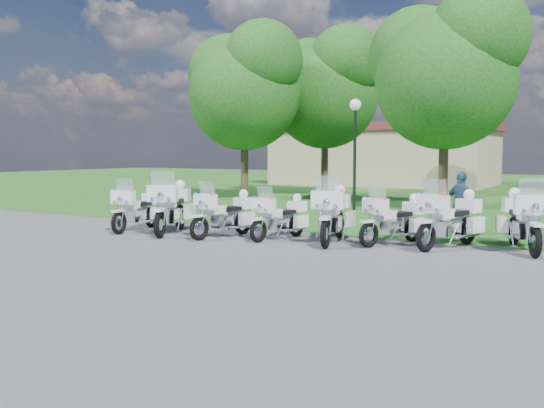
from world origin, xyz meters
The scene contains 16 objects.
ground centered at (0.00, 0.00, 0.00)m, with size 100.00×100.00×0.00m, color #505055.
grass_lawn centered at (0.00, 27.00, 0.00)m, with size 100.00×48.00×0.01m, color #23561B.
motorcycle_0 centered at (-3.76, 1.12, 0.64)m, with size 0.97×2.27×1.53m.
motorcycle_1 centered at (-2.55, 1.17, 0.74)m, with size 1.49×2.48×1.77m.
motorcycle_2 centered at (-0.82, 1.28, 0.63)m, with size 1.00×2.22×1.50m.
motorcycle_3 centered at (0.67, 1.68, 0.59)m, with size 0.95×2.07×1.41m.
motorcycle_4 centered at (2.09, 1.85, 0.72)m, with size 1.22×2.51×1.71m.
motorcycle_5 centered at (3.52, 2.33, 0.62)m, with size 1.26×2.08×1.48m.
motorcycle_6 centered at (4.84, 2.49, 0.69)m, with size 1.29×2.38×1.65m.
motorcycle_7 centered at (6.36, 2.91, 0.72)m, with size 1.43×2.41×1.71m.
lamp_post centered at (-0.66, 9.77, 3.21)m, with size 0.44×0.44×4.27m.
tree_0 centered at (-7.42, 12.40, 5.47)m, with size 6.20×5.29×8.27m.
tree_1 centered at (-5.30, 16.82, 5.68)m, with size 6.44×5.49×8.58m.
tree_2 centered at (2.22, 11.64, 5.50)m, with size 6.24×5.32×8.32m.
building_west centered at (-6.00, 28.00, 2.07)m, with size 14.56×8.32×4.10m.
bystander_c centered at (4.54, 4.75, 0.86)m, with size 1.01×0.42×1.72m, color #305274.
Camera 1 is at (8.36, -11.96, 2.28)m, focal length 40.00 mm.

